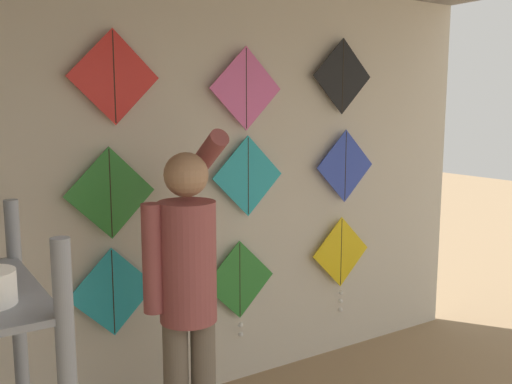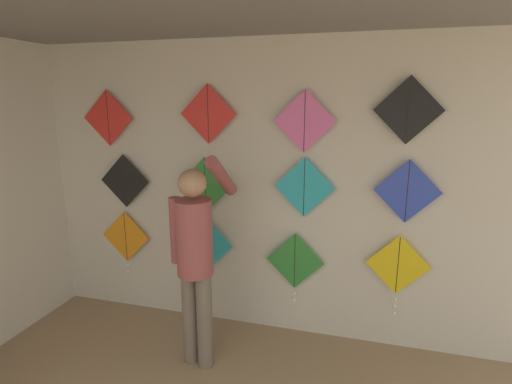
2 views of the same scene
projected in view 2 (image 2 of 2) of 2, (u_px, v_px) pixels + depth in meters
back_panel at (253, 191)px, 3.83m from camera, size 5.15×0.06×2.80m
shopkeeper at (195, 251)px, 3.29m from camera, size 0.46×0.61×1.85m
kite_0 at (126, 239)px, 4.25m from camera, size 0.55×0.04×0.69m
kite_1 at (206, 244)px, 4.00m from camera, size 0.55×0.01×0.55m
kite_2 at (295, 263)px, 3.79m from camera, size 0.55×0.04×0.69m
kite_3 at (398, 269)px, 3.53m from camera, size 0.55×0.04×0.76m
kite_4 at (125, 181)px, 4.09m from camera, size 0.55×0.01×0.55m
kite_5 at (205, 185)px, 3.86m from camera, size 0.55×0.01×0.55m
kite_6 at (304, 187)px, 3.60m from camera, size 0.55×0.01×0.55m
kite_7 at (407, 191)px, 3.36m from camera, size 0.55×0.01×0.55m
kite_8 at (108, 118)px, 3.98m from camera, size 0.55×0.01×0.55m
kite_9 at (208, 114)px, 3.69m from camera, size 0.55×0.01×0.55m
kite_10 at (305, 121)px, 3.46m from camera, size 0.55×0.01×0.55m
kite_11 at (408, 110)px, 3.22m from camera, size 0.55×0.01×0.55m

